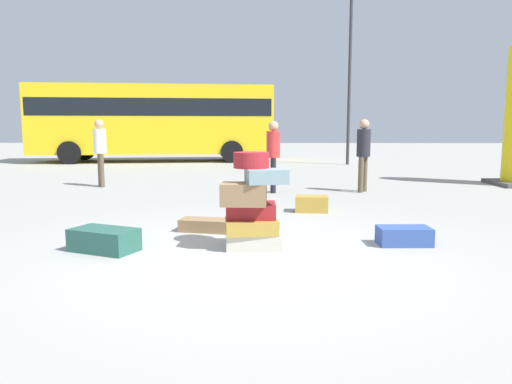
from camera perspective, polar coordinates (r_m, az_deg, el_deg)
The scene contains 11 objects.
ground_plane at distance 5.46m, azimuth -0.50°, elevation -7.51°, with size 80.00×80.00×0.00m, color #9E9E99.
suitcase_tower at distance 5.68m, azimuth -0.49°, elevation -1.78°, with size 0.79×0.62×1.14m.
suitcase_teal_foreground_far at distance 5.89m, azimuth -17.53°, elevation -5.42°, with size 0.76×0.42×0.26m, color #26594C.
suitcase_tan_right_side at distance 8.27m, azimuth 6.59°, elevation -1.40°, with size 0.55×0.36×0.27m, color #B28C33.
suitcase_navy_behind_tower at distance 6.18m, azimuth 17.12°, elevation -4.99°, with size 0.63×0.35×0.22m, color #334F99.
suitcase_brown_upright_blue at distance 6.71m, azimuth -5.57°, elevation -3.93°, with size 0.80×0.33×0.17m, color olive.
person_bearded_onlooker at distance 10.94m, azimuth 12.60°, elevation 5.00°, with size 0.30×0.30×1.61m.
person_tourist_with_camera at distance 10.61m, azimuth 2.06°, elevation 4.97°, with size 0.30×0.34×1.57m.
person_passerby_in_red at distance 12.24m, azimuth -17.98°, elevation 5.11°, with size 0.30×0.32×1.62m.
parked_bus at distance 20.98m, azimuth -11.97°, elevation 8.58°, with size 10.07×3.77×3.15m.
lamp_post at distance 19.35m, azimuth 11.12°, elevation 17.04°, with size 0.36×0.36×7.29m.
Camera 1 is at (0.13, -5.27, 1.43)m, focal length 33.80 mm.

